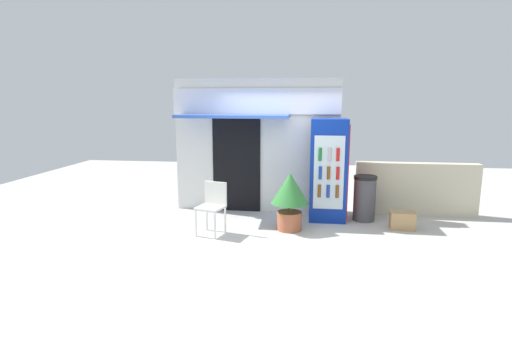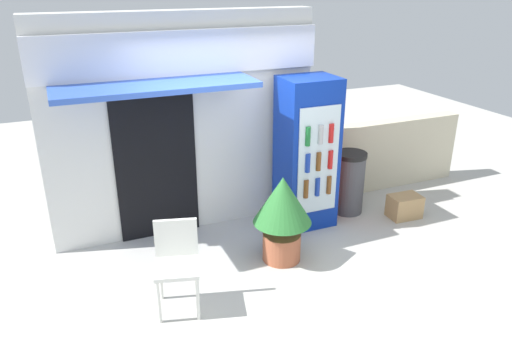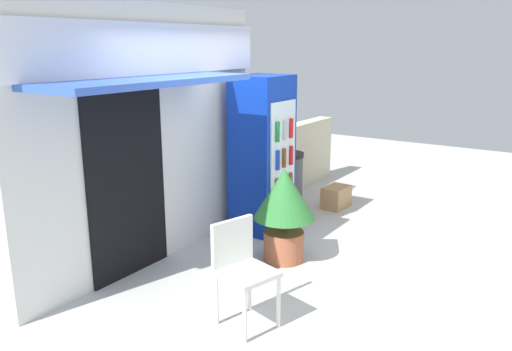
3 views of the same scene
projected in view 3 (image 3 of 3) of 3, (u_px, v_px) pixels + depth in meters
The scene contains 8 objects.
ground at pixel (298, 273), 5.39m from camera, with size 16.00×16.00×0.00m, color beige.
storefront_building at pixel (144, 132), 5.43m from camera, with size 3.42×1.06×2.77m.
drink_cooler at pixel (263, 155), 6.45m from camera, with size 0.72×0.65×1.98m.
plastic_chair at pixel (241, 264), 4.33m from camera, with size 0.53×0.53×0.91m.
potted_plant_near_shop at pixel (284, 205), 5.57m from camera, with size 0.68×0.68×1.05m.
trash_bin at pixel (288, 183), 7.19m from camera, with size 0.44×0.44×0.89m.
stone_boundary_wall at pixel (292, 158), 8.34m from camera, with size 2.42×0.24×1.08m, color beige.
cardboard_box at pixel (336, 197), 7.52m from camera, with size 0.43×0.30×0.32m, color tan.
Camera 3 is at (-4.37, -2.38, 2.36)m, focal length 35.78 mm.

